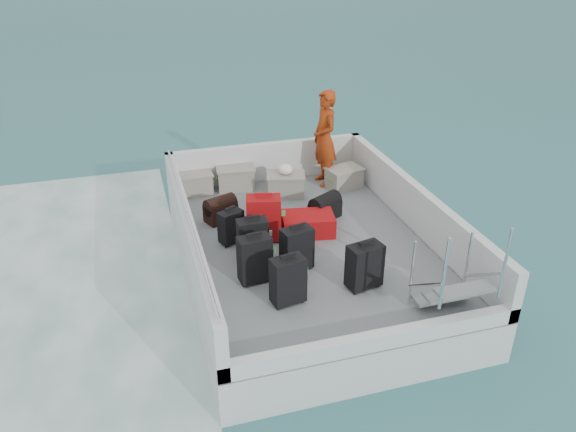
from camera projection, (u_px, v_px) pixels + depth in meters
name	position (u px, v px, depth m)	size (l,w,h in m)	color
ground	(307.00, 277.00, 8.61)	(160.00, 160.00, 0.00)	#164B50
ferry_hull	(308.00, 261.00, 8.47)	(3.60, 5.00, 0.60)	silver
deck	(308.00, 243.00, 8.33)	(3.30, 4.70, 0.02)	gray
deck_fittings	(339.00, 227.00, 7.97)	(3.60, 5.00, 0.90)	silver
suitcase_0	(255.00, 260.00, 7.28)	(0.42, 0.24, 0.66)	black
suitcase_1	(253.00, 240.00, 7.76)	(0.42, 0.24, 0.62)	black
suitcase_2	(231.00, 227.00, 8.21)	(0.35, 0.21, 0.51)	black
suitcase_3	(288.00, 281.00, 6.86)	(0.41, 0.24, 0.63)	black
suitcase_4	(297.00, 249.00, 7.55)	(0.42, 0.25, 0.62)	black
suitcase_5	(264.00, 219.00, 8.25)	(0.50, 0.30, 0.69)	#A40C0F
suitcase_6	(364.00, 266.00, 7.17)	(0.44, 0.26, 0.61)	black
suitcase_8	(308.00, 224.00, 8.51)	(0.51, 0.78, 0.31)	#A40C0F
duffel_0	(221.00, 211.00, 8.87)	(0.48, 0.30, 0.32)	black
duffel_1	(267.00, 213.00, 8.81)	(0.40, 0.30, 0.32)	black
duffel_2	(325.00, 209.00, 8.94)	(0.51, 0.30, 0.32)	black
crate_0	(195.00, 184.00, 9.77)	(0.57, 0.40, 0.35)	gray
crate_1	(236.00, 178.00, 9.95)	(0.63, 0.43, 0.38)	gray
crate_2	(286.00, 185.00, 9.69)	(0.61, 0.42, 0.37)	gray
crate_3	(344.00, 179.00, 9.98)	(0.57, 0.39, 0.34)	gray
yellow_bag	(334.00, 173.00, 10.36)	(0.28, 0.26, 0.22)	yellow
white_bag	(286.00, 171.00, 9.56)	(0.24, 0.24, 0.18)	white
passenger	(325.00, 138.00, 9.85)	(0.63, 0.41, 1.71)	#D84514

